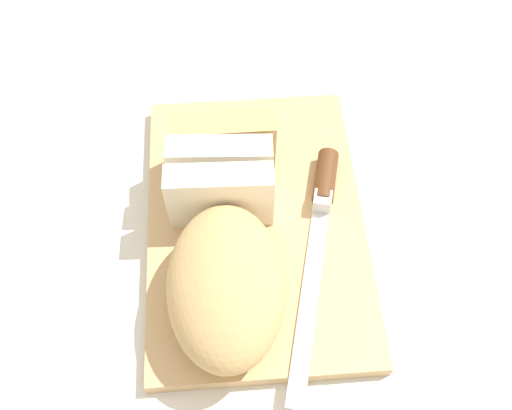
# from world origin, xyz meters

# --- Properties ---
(ground_plane) EXTENTS (3.00, 3.00, 0.00)m
(ground_plane) POSITION_xyz_m (0.00, 0.00, 0.00)
(ground_plane) COLOR silver
(cutting_board) EXTENTS (0.37, 0.26, 0.02)m
(cutting_board) POSITION_xyz_m (0.00, 0.00, 0.01)
(cutting_board) COLOR tan
(cutting_board) RESTS_ON ground_plane
(bread_loaf) EXTENTS (0.29, 0.14, 0.08)m
(bread_loaf) POSITION_xyz_m (-0.05, 0.04, 0.06)
(bread_loaf) COLOR tan
(bread_loaf) RESTS_ON cutting_board
(bread_knife) EXTENTS (0.29, 0.10, 0.02)m
(bread_knife) POSITION_xyz_m (0.01, -0.08, 0.03)
(bread_knife) COLOR silver
(bread_knife) RESTS_ON cutting_board
(crumb_near_knife) EXTENTS (0.00, 0.00, 0.00)m
(crumb_near_knife) POSITION_xyz_m (-0.02, 0.01, 0.02)
(crumb_near_knife) COLOR tan
(crumb_near_knife) RESTS_ON cutting_board
(crumb_near_loaf) EXTENTS (0.00, 0.00, 0.00)m
(crumb_near_loaf) POSITION_xyz_m (-0.03, 0.04, 0.02)
(crumb_near_loaf) COLOR tan
(crumb_near_loaf) RESTS_ON cutting_board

